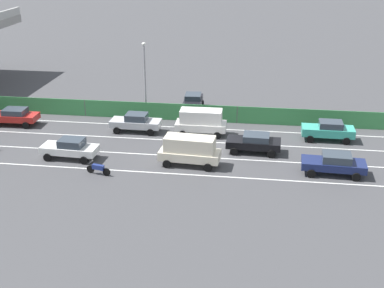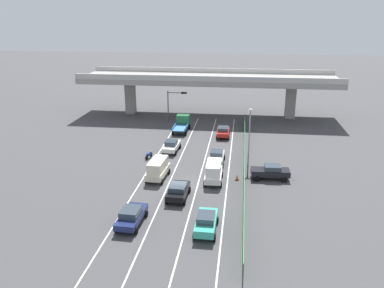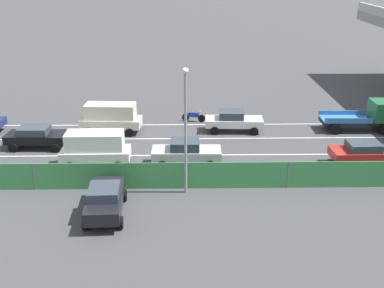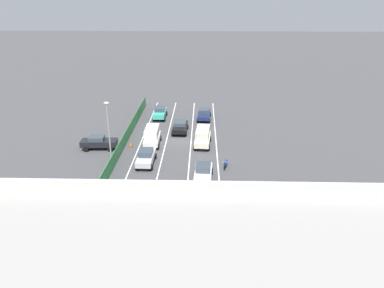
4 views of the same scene
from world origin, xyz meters
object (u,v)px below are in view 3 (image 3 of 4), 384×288
Objects in this scene: car_van_cream at (111,117)px; street_lamp at (186,120)px; car_sedan_black at (37,136)px; traffic_cone at (102,178)px; car_hatchback_white at (233,120)px; motorcycle at (194,116)px; flatbed_truck_blue at (369,115)px; car_sedan_silver at (186,152)px; parked_sedan_dark at (105,199)px; car_sedan_red at (365,152)px; car_van_white at (95,147)px.

street_lamp reaches higher than car_van_cream.
car_sedan_black is 8.08m from traffic_cone.
car_hatchback_white is at bearing 160.32° from street_lamp.
car_van_cream is 6.95m from motorcycle.
car_sedan_black reaches higher than traffic_cone.
car_van_cream is 0.86× the size of flatbed_truck_blue.
motorcycle is 12.96m from traffic_cone.
street_lamp is 10.06× the size of traffic_cone.
car_sedan_silver is 8.99m from motorcycle.
parked_sedan_dark is (6.47, -4.24, 0.01)m from car_sedan_silver.
car_sedan_red is (6.65, 7.89, -0.02)m from car_hatchback_white.
parked_sedan_dark reaches higher than car_sedan_black.
car_hatchback_white reaches higher than car_sedan_red.
flatbed_truck_blue is at bearing 114.73° from car_sedan_silver.
traffic_cone is at bearing -26.21° from motorcycle.
car_sedan_silver reaches higher than motorcycle.
car_sedan_black is 0.98× the size of car_hatchback_white.
car_van_cream is at bearing -138.02° from car_sedan_silver.
car_van_white reaches higher than parked_sedan_dark.
motorcycle is (-8.96, 0.66, -0.45)m from car_sedan_silver.
traffic_cone is (2.67, -5.06, -0.57)m from car_sedan_silver.
traffic_cone is at bearing -62.16° from car_sedan_silver.
car_sedan_black is 0.93× the size of car_van_cream.
car_hatchback_white is 11.53m from car_van_white.
car_van_white is at bearing 55.01° from car_sedan_black.
car_van_cream is at bearing -151.09° from street_lamp.
flatbed_truck_blue is (-6.62, 20.10, -0.06)m from car_van_white.
car_van_white is at bearing -166.13° from parked_sedan_dark.
car_sedan_red is 14.25m from motorcycle.
flatbed_truck_blue is 21.45m from traffic_cone.
flatbed_truck_blue reaches higher than car_van_cream.
street_lamp reaches higher than car_sedan_silver.
motorcycle is at bearing 162.39° from parked_sedan_dark.
traffic_cone is at bearing -81.51° from car_sedan_red.
parked_sedan_dark is at bearing -33.21° from car_sedan_silver.
car_hatchback_white is 1.01× the size of car_van_white.
car_sedan_red is 17.02m from parked_sedan_dark.
car_sedan_silver is at bearing 41.98° from car_van_cream.
car_sedan_red is at bearing 111.67° from parked_sedan_dark.
motorcycle is at bearing 176.92° from street_lamp.
car_sedan_black is 0.98× the size of car_sedan_silver.
car_sedan_black is 22.38m from car_sedan_red.
car_van_white is 0.81× the size of flatbed_truck_blue.
car_sedan_black is 13.21m from street_lamp.
traffic_cone is (9.25, -19.34, -0.88)m from flatbed_truck_blue.
car_van_white is at bearing -89.58° from car_sedan_silver.
car_hatchback_white is at bearing 124.35° from car_van_white.
car_sedan_red reaches higher than motorcycle.
street_lamp is (10.41, -3.72, 3.49)m from car_hatchback_white.
car_hatchback_white is at bearing 136.21° from traffic_cone.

